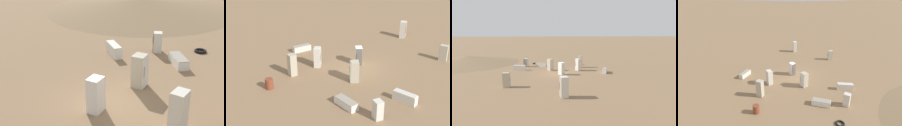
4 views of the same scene
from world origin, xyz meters
TOP-DOWN VIEW (x-y plane):
  - ground_plane at (0.00, 0.00)m, footprint 1000.00×1000.00m
  - discarded_fridge_0 at (-5.69, 3.23)m, footprint 1.92×0.80m
  - discarded_fridge_1 at (3.39, 1.71)m, footprint 0.90×0.96m
  - discarded_fridge_2 at (4.24, 4.29)m, footprint 0.87×0.83m
  - discarded_fridge_3 at (-0.88, 2.39)m, footprint 1.03×1.04m
  - discarded_fridge_4 at (-4.91, 6.22)m, footprint 0.86×0.85m
  - discarded_fridge_5 at (0.45, -0.75)m, footprint 0.93×0.98m
  - discarded_fridge_6 at (-6.01, -5.80)m, footprint 0.80×0.59m
  - discarded_fridge_7 at (-0.37, -9.69)m, footprint 0.77×0.83m
  - discarded_fridge_8 at (-2.32, 6.11)m, footprint 2.06×1.28m
  - discarded_fridge_9 at (6.92, -0.39)m, footprint 1.34×1.96m
  - rusty_barrel at (4.27, 7.14)m, footprint 0.63×0.63m

SIDE VIEW (x-z plane):
  - ground_plane at x=0.00m, z-range 0.00..0.00m
  - discarded_fridge_8 at x=-2.32m, z-range 0.00..0.59m
  - discarded_fridge_9 at x=6.92m, z-range 0.00..0.63m
  - discarded_fridge_0 at x=-5.69m, z-range 0.00..0.78m
  - rusty_barrel at x=4.27m, z-range 0.00..0.88m
  - discarded_fridge_4 at x=-4.91m, z-range 0.00..1.42m
  - discarded_fridge_6 at x=-6.01m, z-range 0.00..1.57m
  - discarded_fridge_5 at x=0.45m, z-range 0.00..1.72m
  - discarded_fridge_3 at x=-0.88m, z-range 0.00..1.81m
  - discarded_fridge_1 at x=3.39m, z-range 0.00..1.86m
  - discarded_fridge_7 at x=-0.37m, z-range 0.00..1.91m
  - discarded_fridge_2 at x=4.24m, z-range 0.00..1.95m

